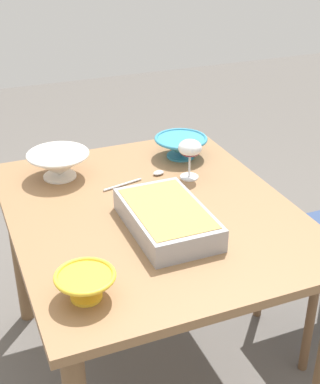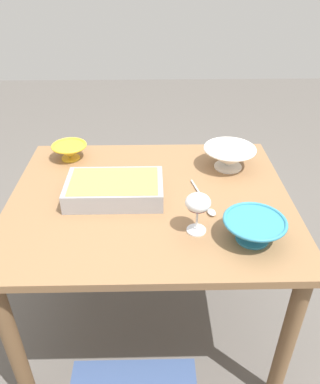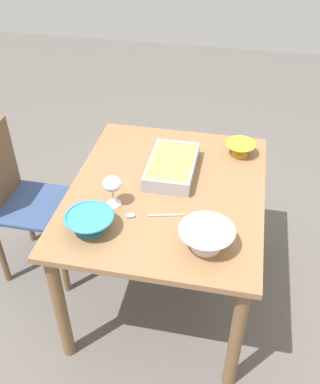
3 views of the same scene
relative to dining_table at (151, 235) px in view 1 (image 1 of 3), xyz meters
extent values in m
plane|color=#5B5651|center=(0.00, 0.00, -0.63)|extent=(8.00, 8.00, 0.00)
cube|color=olive|center=(0.00, 0.00, 0.09)|extent=(1.12, 0.93, 0.03)
cylinder|color=brown|center=(0.50, -0.41, -0.28)|extent=(0.06, 0.06, 0.71)
cylinder|color=brown|center=(0.50, 0.41, -0.28)|extent=(0.06, 0.06, 0.71)
cylinder|color=brown|center=(0.12, -0.56, -0.40)|extent=(0.04, 0.04, 0.45)
cylinder|color=brown|center=(-0.23, -0.56, -0.40)|extent=(0.04, 0.04, 0.45)
cylinder|color=white|center=(0.16, -0.22, 0.11)|extent=(0.07, 0.07, 0.01)
cylinder|color=white|center=(0.16, -0.22, 0.16)|extent=(0.01, 0.01, 0.09)
ellipsoid|color=white|center=(0.16, -0.22, 0.23)|extent=(0.09, 0.09, 0.06)
ellipsoid|color=#4C0A19|center=(0.16, -0.22, 0.22)|extent=(0.08, 0.08, 0.04)
cube|color=#99999E|center=(-0.14, 0.00, 0.14)|extent=(0.38, 0.23, 0.07)
cube|color=tan|center=(-0.14, 0.00, 0.17)|extent=(0.34, 0.21, 0.02)
cylinder|color=white|center=(0.35, 0.23, 0.11)|extent=(0.12, 0.12, 0.01)
cone|color=white|center=(0.35, 0.23, 0.16)|extent=(0.22, 0.22, 0.09)
torus|color=white|center=(0.35, 0.23, 0.20)|extent=(0.23, 0.23, 0.01)
cylinder|color=teal|center=(0.35, -0.27, 0.11)|extent=(0.11, 0.11, 0.01)
cone|color=teal|center=(0.35, -0.27, 0.15)|extent=(0.21, 0.21, 0.07)
torus|color=teal|center=(0.35, -0.27, 0.19)|extent=(0.21, 0.21, 0.01)
cylinder|color=yellow|center=(-0.37, 0.33, 0.11)|extent=(0.08, 0.08, 0.01)
cone|color=yellow|center=(-0.37, 0.33, 0.15)|extent=(0.15, 0.15, 0.06)
torus|color=yellow|center=(-0.37, 0.33, 0.18)|extent=(0.16, 0.16, 0.01)
cylinder|color=silver|center=(0.19, 0.03, 0.11)|extent=(0.04, 0.16, 0.01)
ellipsoid|color=silver|center=(0.23, -0.12, 0.12)|extent=(0.04, 0.05, 0.01)
camera|label=1|loc=(-1.50, 0.58, 1.03)|focal=51.23mm
camera|label=2|loc=(0.01, -1.25, 0.96)|focal=35.38mm
camera|label=3|loc=(1.65, 0.30, 1.41)|focal=41.05mm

